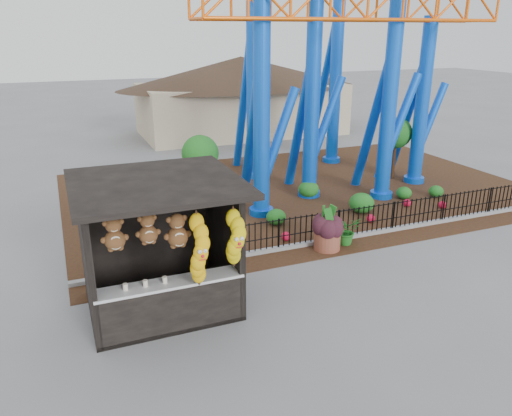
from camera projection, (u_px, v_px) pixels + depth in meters
name	position (u px, v px, depth m)	size (l,w,h in m)	color
ground	(301.00, 306.00, 11.66)	(120.00, 120.00, 0.00)	slate
mulch_bed	(299.00, 190.00, 20.05)	(18.00, 12.00, 0.02)	#331E11
curb	(371.00, 233.00, 15.67)	(18.00, 0.18, 0.12)	gray
prize_booth	(162.00, 251.00, 10.90)	(3.50, 3.40, 3.12)	black
picket_fence	(396.00, 216.00, 15.84)	(12.20, 0.06, 1.00)	black
roller_coaster	(329.00, 20.00, 18.48)	(11.00, 6.37, 10.82)	blue
terracotta_planter	(327.00, 240.00, 14.56)	(0.78, 0.78, 0.61)	brown
planter_foliage	(328.00, 220.00, 14.35)	(0.70, 0.70, 0.64)	#31131C
potted_plant	(346.00, 230.00, 14.89)	(0.78, 0.67, 0.86)	#235E1B
landscaping	(349.00, 200.00, 17.98)	(7.59, 4.02, 0.70)	#1B5D1B
pavilion	(241.00, 83.00, 30.20)	(15.00, 15.00, 4.80)	#BFAD8C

